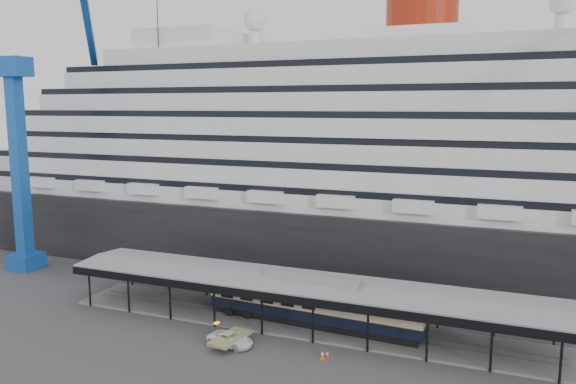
% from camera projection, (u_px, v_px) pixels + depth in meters
% --- Properties ---
extents(ground, '(200.00, 200.00, 0.00)m').
position_uv_depth(ground, '(284.00, 342.00, 58.34)').
color(ground, '#3E3E41').
rests_on(ground, ground).
extents(cruise_ship, '(130.00, 30.00, 43.90)m').
position_uv_depth(cruise_ship, '(364.00, 145.00, 84.87)').
color(cruise_ship, black).
rests_on(cruise_ship, ground).
extents(platform_canopy, '(56.00, 9.18, 5.30)m').
position_uv_depth(platform_canopy, '(301.00, 304.00, 62.56)').
color(platform_canopy, slate).
rests_on(platform_canopy, ground).
extents(crane_blue, '(22.63, 19.19, 47.60)m').
position_uv_depth(crane_blue, '(25.00, 136.00, 81.69)').
color(crane_blue, '#1650AB').
rests_on(crane_blue, ground).
extents(port_truck, '(5.10, 2.84, 1.35)m').
position_uv_depth(port_truck, '(230.00, 339.00, 57.31)').
color(port_truck, white).
rests_on(port_truck, ground).
extents(pullman_carriage, '(24.94, 4.55, 24.35)m').
position_uv_depth(pullman_carriage, '(313.00, 301.00, 61.92)').
color(pullman_carriage, black).
rests_on(pullman_carriage, ground).
extents(traffic_cone_left, '(0.48, 0.48, 0.71)m').
position_uv_depth(traffic_cone_left, '(217.00, 332.00, 60.06)').
color(traffic_cone_left, '#E7420C').
rests_on(traffic_cone_left, ground).
extents(traffic_cone_mid, '(0.51, 0.51, 0.83)m').
position_uv_depth(traffic_cone_mid, '(322.00, 355.00, 54.31)').
color(traffic_cone_mid, '#EA590D').
rests_on(traffic_cone_mid, ground).
extents(traffic_cone_right, '(0.47, 0.47, 0.74)m').
position_uv_depth(traffic_cone_right, '(327.00, 354.00, 54.51)').
color(traffic_cone_right, red).
rests_on(traffic_cone_right, ground).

